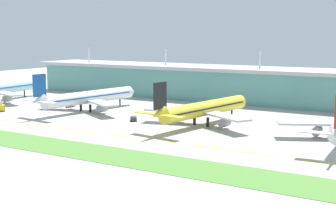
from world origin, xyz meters
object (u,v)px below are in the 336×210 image
object	(u,v)px
airliner_center	(203,109)
pushback_tug	(134,118)
fuel_truck	(0,106)
airliner_near_middle	(88,97)

from	to	relation	value
airliner_center	pushback_tug	distance (m)	30.13
fuel_truck	airliner_near_middle	bearing A→B (deg)	30.12
airliner_near_middle	pushback_tug	xyz separation A→B (m)	(33.43, -10.41, -5.35)
airliner_near_middle	airliner_center	size ratio (longest dim) A/B	1.02
airliner_center	pushback_tug	world-z (taller)	airliner_center
airliner_near_middle	airliner_center	xyz separation A→B (m)	(62.37, -3.93, -0.00)
airliner_near_middle	pushback_tug	world-z (taller)	airliner_near_middle
pushback_tug	airliner_center	bearing A→B (deg)	12.63
airliner_near_middle	pushback_tug	distance (m)	35.42
fuel_truck	pushback_tug	bearing A→B (deg)	8.38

